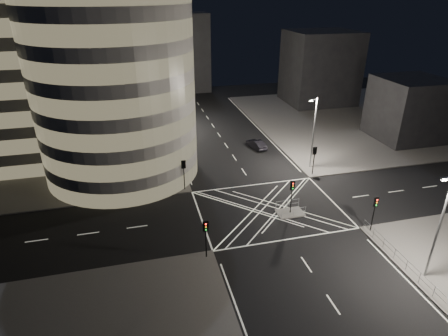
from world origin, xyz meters
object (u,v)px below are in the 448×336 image
object	(u,v)px
traffic_signal_fl	(184,169)
traffic_signal_island	(292,191)
street_lamp_left_far	(160,100)
street_lamp_right_far	(313,131)
sedan	(256,144)
traffic_signal_nl	(206,232)
street_lamp_left_near	(172,135)
street_lamp_right_near	(439,224)
traffic_signal_nr	(375,208)
traffic_signal_fr	(314,156)
central_island	(290,213)

from	to	relation	value
traffic_signal_fl	traffic_signal_island	distance (m)	13.62
street_lamp_left_far	street_lamp_right_far	world-z (taller)	same
sedan	traffic_signal_nl	bearing A→B (deg)	48.26
street_lamp_left_near	sedan	distance (m)	15.69
traffic_signal_island	street_lamp_right_near	bearing A→B (deg)	-59.25
traffic_signal_island	street_lamp_left_far	bearing A→B (deg)	109.95
traffic_signal_nr	street_lamp_left_far	world-z (taller)	street_lamp_left_far
traffic_signal_nr	street_lamp_left_far	bearing A→B (deg)	116.36
street_lamp_right_far	sedan	xyz separation A→B (m)	(-5.06, 8.68, -4.84)
street_lamp_right_near	sedan	bearing A→B (deg)	99.08
traffic_signal_fl	street_lamp_right_near	world-z (taller)	street_lamp_right_near
traffic_signal_nr	traffic_signal_nl	bearing A→B (deg)	180.00
traffic_signal_nr	street_lamp_right_far	xyz separation A→B (m)	(0.64, 15.80, 2.63)
sedan	street_lamp_left_far	bearing A→B (deg)	-55.19
traffic_signal_fl	street_lamp_left_far	distance (m)	23.36
traffic_signal_fr	street_lamp_left_far	distance (m)	29.63
street_lamp_left_far	sedan	xyz separation A→B (m)	(13.81, -12.32, -4.84)
traffic_signal_fr	traffic_signal_island	xyz separation A→B (m)	(-6.80, -8.30, 0.00)
traffic_signal_fr	street_lamp_right_far	xyz separation A→B (m)	(0.64, 2.20, 2.63)
central_island	street_lamp_right_far	world-z (taller)	street_lamp_right_far
traffic_signal_fr	traffic_signal_island	world-z (taller)	same
central_island	street_lamp_left_near	size ratio (longest dim) A/B	0.30
traffic_signal_fl	traffic_signal_nl	size ratio (longest dim) A/B	1.00
traffic_signal_fr	sedan	xyz separation A→B (m)	(-4.43, 10.88, -2.21)
central_island	traffic_signal_nr	world-z (taller)	traffic_signal_nr
traffic_signal_nr	street_lamp_left_far	xyz separation A→B (m)	(-18.24, 36.80, 2.63)
traffic_signal_nr	traffic_signal_island	distance (m)	8.62
traffic_signal_nl	street_lamp_left_far	size ratio (longest dim) A/B	0.40
traffic_signal_island	street_lamp_right_near	size ratio (longest dim) A/B	0.40
traffic_signal_island	street_lamp_right_far	size ratio (longest dim) A/B	0.40
street_lamp_left_near	street_lamp_left_far	world-z (taller)	same
traffic_signal_nl	street_lamp_right_far	bearing A→B (deg)	40.91
traffic_signal_nl	traffic_signal_fr	xyz separation A→B (m)	(17.60, 13.60, 0.00)
traffic_signal_nl	traffic_signal_nr	bearing A→B (deg)	0.00
street_lamp_left_near	street_lamp_right_near	bearing A→B (deg)	-54.03
traffic_signal_island	sedan	distance (m)	19.45
traffic_signal_nr	street_lamp_left_near	bearing A→B (deg)	134.13
traffic_signal_fr	traffic_signal_nr	world-z (taller)	same
central_island	traffic_signal_nl	size ratio (longest dim) A/B	0.75
street_lamp_right_far	sedan	bearing A→B (deg)	120.25
traffic_signal_fl	street_lamp_left_near	xyz separation A→B (m)	(-0.64, 5.20, 2.63)
central_island	street_lamp_right_near	xyz separation A→B (m)	(7.44, -12.50, 5.47)
street_lamp_left_far	street_lamp_right_far	size ratio (longest dim) A/B	1.00
traffic_signal_nr	sedan	bearing A→B (deg)	100.25
traffic_signal_nl	street_lamp_left_far	bearing A→B (deg)	90.99
street_lamp_left_near	traffic_signal_fr	bearing A→B (deg)	-15.92
sedan	traffic_signal_nr	bearing A→B (deg)	86.80
traffic_signal_fr	sedan	bearing A→B (deg)	112.14
traffic_signal_island	street_lamp_left_far	distance (m)	33.61
traffic_signal_fl	street_lamp_left_near	world-z (taller)	street_lamp_left_near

